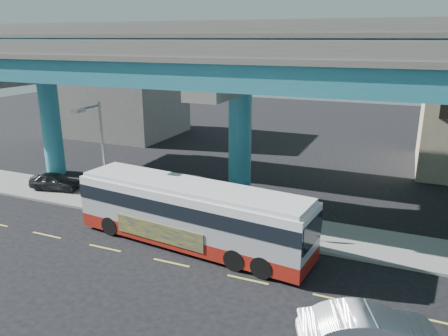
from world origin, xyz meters
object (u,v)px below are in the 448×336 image
at_px(transit_bus, 191,212).
at_px(sedan, 370,332).
at_px(street_lamp, 96,142).
at_px(stop_sign, 272,205).
at_px(parked_car, 55,181).

height_order(transit_bus, sedan, transit_bus).
xyz_separation_m(transit_bus, street_lamp, (-7.12, 1.57, 2.77)).
bearing_deg(street_lamp, stop_sign, 3.76).
xyz_separation_m(street_lamp, stop_sign, (10.83, 0.71, -2.60)).
relative_size(parked_car, street_lamp, 0.57).
relative_size(transit_bus, stop_sign, 5.16).
xyz_separation_m(sedan, parked_car, (-22.37, 8.71, -0.04)).
relative_size(transit_bus, parked_car, 3.49).
height_order(sedan, parked_car, sedan).
height_order(sedan, stop_sign, stop_sign).
distance_m(parked_car, stop_sign, 16.68).
height_order(parked_car, street_lamp, street_lamp).
bearing_deg(parked_car, stop_sign, -106.62).
xyz_separation_m(sedan, street_lamp, (-16.62, 6.59, 3.82)).
relative_size(transit_bus, sedan, 2.58).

